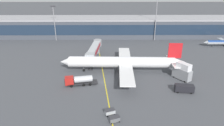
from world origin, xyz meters
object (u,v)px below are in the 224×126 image
(lavatory_truck, at_px, (184,88))
(baggage_cart_0, at_px, (114,119))
(fuel_tanker, at_px, (79,80))
(catering_lift, at_px, (182,72))
(main_airliner, at_px, (122,62))
(baggage_cart_1, at_px, (110,112))

(lavatory_truck, height_order, baggage_cart_0, lavatory_truck)
(fuel_tanker, relative_size, baggage_cart_0, 3.67)
(catering_lift, bearing_deg, fuel_tanker, -173.54)
(main_airliner, relative_size, lavatory_truck, 7.98)
(main_airliner, height_order, baggage_cart_1, main_airliner)
(main_airliner, xyz_separation_m, lavatory_truck, (18.67, -15.99, -2.69))
(catering_lift, xyz_separation_m, baggage_cart_1, (-25.82, -20.76, -2.28))
(fuel_tanker, relative_size, catering_lift, 1.57)
(main_airliner, relative_size, fuel_tanker, 4.35)
(baggage_cart_1, bearing_deg, catering_lift, 38.80)
(main_airliner, xyz_separation_m, baggage_cart_1, (-4.74, -27.60, -3.33))
(catering_lift, height_order, baggage_cart_0, catering_lift)
(main_airliner, relative_size, baggage_cart_1, 15.98)
(main_airliner, height_order, catering_lift, main_airliner)
(catering_lift, distance_m, baggage_cart_0, 34.36)
(main_airliner, xyz_separation_m, fuel_tanker, (-15.18, -10.94, -2.37))
(baggage_cart_0, bearing_deg, baggage_cart_1, 110.32)
(catering_lift, relative_size, lavatory_truck, 1.16)
(main_airliner, height_order, baggage_cart_0, main_airliner)
(main_airliner, distance_m, baggage_cart_0, 30.99)
(main_airliner, height_order, fuel_tanker, main_airliner)
(fuel_tanker, bearing_deg, catering_lift, 6.46)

